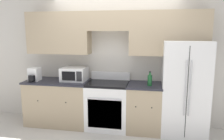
# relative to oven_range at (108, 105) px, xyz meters

# --- Properties ---
(ground_plane) EXTENTS (12.00, 12.00, 0.00)m
(ground_plane) POSITION_rel_oven_range_xyz_m (0.08, -0.31, -0.46)
(ground_plane) COLOR beige
(wall_back) EXTENTS (8.00, 0.39, 2.60)m
(wall_back) POSITION_rel_oven_range_xyz_m (0.09, 0.27, 1.07)
(wall_back) COLOR beige
(wall_back) RESTS_ON ground_plane
(lower_cabinets_left) EXTENTS (1.28, 0.64, 0.90)m
(lower_cabinets_left) POSITION_rel_oven_range_xyz_m (-1.02, -0.00, -0.00)
(lower_cabinets_left) COLOR tan
(lower_cabinets_left) RESTS_ON ground_plane
(lower_cabinets_right) EXTENTS (0.64, 0.64, 0.90)m
(lower_cabinets_right) POSITION_rel_oven_range_xyz_m (0.70, -0.00, -0.00)
(lower_cabinets_right) COLOR tan
(lower_cabinets_right) RESTS_ON ground_plane
(oven_range) EXTENTS (0.79, 0.65, 1.06)m
(oven_range) POSITION_rel_oven_range_xyz_m (0.00, 0.00, 0.00)
(oven_range) COLOR white
(oven_range) RESTS_ON ground_plane
(refrigerator) EXTENTS (0.80, 0.73, 1.71)m
(refrigerator) POSITION_rel_oven_range_xyz_m (1.41, 0.04, 0.40)
(refrigerator) COLOR white
(refrigerator) RESTS_ON ground_plane
(microwave) EXTENTS (0.48, 0.41, 0.26)m
(microwave) POSITION_rel_oven_range_xyz_m (-0.69, 0.06, 0.58)
(microwave) COLOR white
(microwave) RESTS_ON lower_cabinets_left
(bottle) EXTENTS (0.08, 0.08, 0.27)m
(bottle) POSITION_rel_oven_range_xyz_m (0.79, -0.09, 0.55)
(bottle) COLOR #195928
(bottle) RESTS_ON lower_cabinets_right
(electric_kettle) EXTENTS (0.19, 0.29, 0.26)m
(electric_kettle) POSITION_rel_oven_range_xyz_m (-1.47, -0.09, 0.56)
(electric_kettle) COLOR white
(electric_kettle) RESTS_ON lower_cabinets_left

